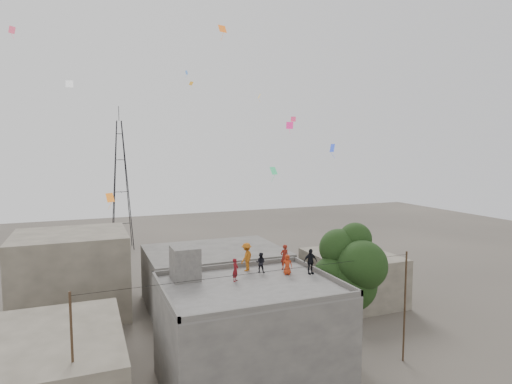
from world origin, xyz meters
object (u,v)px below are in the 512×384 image
Objects in this scene: stair_head_box at (185,263)px; tree at (351,270)px; person_dark_adult at (310,261)px; transmission_tower at (121,185)px; person_red_adult at (284,257)px.

tree is at bearing -10.74° from stair_head_box.
transmission_tower is at bearing 100.19° from person_dark_adult.
tree is (10.57, -2.00, -1.00)m from stair_head_box.
stair_head_box is at bearing 169.26° from tree.
person_red_adult is (7.33, -37.70, -2.14)m from transmission_tower.
stair_head_box reaches higher than person_dark_adult.
tree is at bearing -73.91° from transmission_tower.
transmission_tower is 40.20m from person_dark_adult.
transmission_tower is (-11.37, 39.40, 2.97)m from tree.
person_red_adult is at bearing 122.70° from person_dark_adult.
stair_head_box is at bearing -88.77° from transmission_tower.
tree is 0.45× the size of transmission_tower.
transmission_tower is (-0.80, 37.40, 1.97)m from stair_head_box.
person_red_adult is at bearing 157.12° from tree.
person_dark_adult is at bearing -77.92° from transmission_tower.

